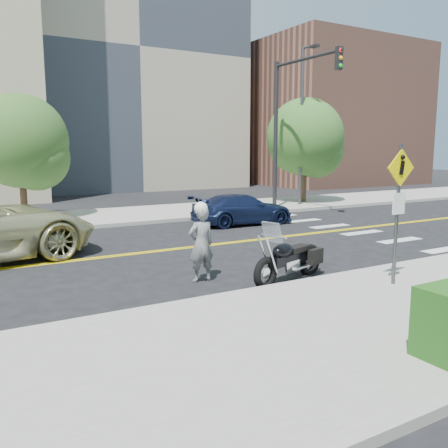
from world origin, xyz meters
name	(u,v)px	position (x,y,z in m)	size (l,w,h in m)	color
ground_plane	(115,256)	(0.00, 0.00, 0.00)	(120.00, 120.00, 0.00)	black
sidewalk_near	(266,347)	(0.00, -7.50, 0.07)	(60.00, 5.00, 0.15)	#9E9B91
sidewalk_far	(61,220)	(0.00, 7.50, 0.07)	(60.00, 5.00, 0.15)	#9E9B91
building_mid	(110,62)	(8.00, 26.00, 10.00)	(18.00, 14.00, 20.00)	#A39984
building_right	(328,116)	(26.00, 20.00, 6.00)	(14.00, 12.00, 12.00)	#8C5947
lamp_post	(301,127)	(12.00, 6.50, 4.15)	(0.16, 0.16, 8.00)	#4C4C51
traffic_light	(288,114)	(10.00, 5.08, 4.67)	(0.28, 4.50, 7.00)	black
pedestrian_sign	(398,201)	(4.20, -6.31, 1.96)	(0.78, 0.08, 3.00)	#4C4C51
motorcyclist	(201,242)	(0.94, -3.56, 0.93)	(0.65, 0.43, 1.86)	#B9B9BF
motorcycle	(290,250)	(2.76, -4.51, 0.73)	(2.39, 0.73, 1.45)	black
parked_car_blue	(243,209)	(6.28, 3.09, 0.62)	(1.73, 4.26, 1.24)	#172247
tree_far_a	(20,141)	(-1.30, 8.33, 3.36)	(3.88, 3.88, 5.31)	#382619
tree_far_b	(305,137)	(12.97, 7.36, 3.68)	(4.18, 4.18, 5.78)	#382619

